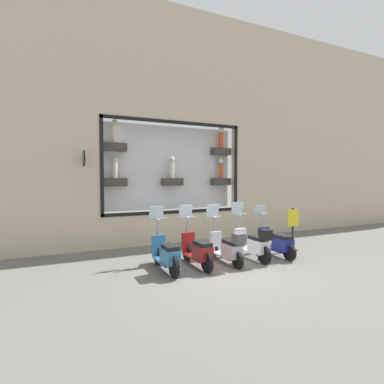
{
  "coord_description": "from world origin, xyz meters",
  "views": [
    {
      "loc": [
        -6.93,
        4.1,
        2.41
      ],
      "look_at": [
        1.75,
        0.09,
        1.98
      ],
      "focal_mm": 28.0,
      "sensor_mm": 36.0,
      "label": 1
    }
  ],
  "objects_px": {
    "shop_sign_post": "(293,228)",
    "scooter_red_3": "(198,251)",
    "scooter_navy_0": "(277,243)",
    "scooter_white_1": "(254,244)",
    "scooter_silver_2": "(228,248)",
    "scooter_teal_4": "(166,254)"
  },
  "relations": [
    {
      "from": "scooter_silver_2",
      "to": "scooter_teal_4",
      "type": "xyz_separation_m",
      "value": [
        0.07,
        1.81,
        -0.01
      ]
    },
    {
      "from": "shop_sign_post",
      "to": "scooter_white_1",
      "type": "bearing_deg",
      "value": 102.36
    },
    {
      "from": "scooter_silver_2",
      "to": "scooter_red_3",
      "type": "relative_size",
      "value": 0.99
    },
    {
      "from": "scooter_navy_0",
      "to": "scooter_white_1",
      "type": "xyz_separation_m",
      "value": [
        -0.05,
        0.9,
        0.06
      ]
    },
    {
      "from": "scooter_navy_0",
      "to": "scooter_teal_4",
      "type": "height_order",
      "value": "scooter_teal_4"
    },
    {
      "from": "scooter_red_3",
      "to": "shop_sign_post",
      "type": "distance_m",
      "value": 3.73
    },
    {
      "from": "scooter_teal_4",
      "to": "shop_sign_post",
      "type": "relative_size",
      "value": 1.27
    },
    {
      "from": "scooter_red_3",
      "to": "scooter_teal_4",
      "type": "height_order",
      "value": "scooter_red_3"
    },
    {
      "from": "shop_sign_post",
      "to": "scooter_red_3",
      "type": "bearing_deg",
      "value": 95.47
    },
    {
      "from": "scooter_white_1",
      "to": "scooter_teal_4",
      "type": "bearing_deg",
      "value": 88.73
    },
    {
      "from": "scooter_navy_0",
      "to": "scooter_white_1",
      "type": "relative_size",
      "value": 0.99
    },
    {
      "from": "scooter_teal_4",
      "to": "shop_sign_post",
      "type": "height_order",
      "value": "scooter_teal_4"
    },
    {
      "from": "scooter_silver_2",
      "to": "scooter_red_3",
      "type": "xyz_separation_m",
      "value": [
        0.07,
        0.9,
        -0.01
      ]
    },
    {
      "from": "scooter_white_1",
      "to": "scooter_teal_4",
      "type": "distance_m",
      "value": 2.72
    },
    {
      "from": "scooter_silver_2",
      "to": "shop_sign_post",
      "type": "bearing_deg",
      "value": -81.32
    },
    {
      "from": "scooter_navy_0",
      "to": "scooter_silver_2",
      "type": "height_order",
      "value": "scooter_silver_2"
    },
    {
      "from": "scooter_silver_2",
      "to": "scooter_red_3",
      "type": "height_order",
      "value": "scooter_red_3"
    },
    {
      "from": "scooter_silver_2",
      "to": "shop_sign_post",
      "type": "height_order",
      "value": "scooter_silver_2"
    },
    {
      "from": "scooter_navy_0",
      "to": "scooter_white_1",
      "type": "bearing_deg",
      "value": 93.27
    },
    {
      "from": "scooter_navy_0",
      "to": "scooter_teal_4",
      "type": "bearing_deg",
      "value": 89.87
    },
    {
      "from": "scooter_silver_2",
      "to": "scooter_red_3",
      "type": "bearing_deg",
      "value": 85.42
    },
    {
      "from": "scooter_navy_0",
      "to": "scooter_red_3",
      "type": "xyz_separation_m",
      "value": [
        0.01,
        2.71,
        0.03
      ]
    }
  ]
}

